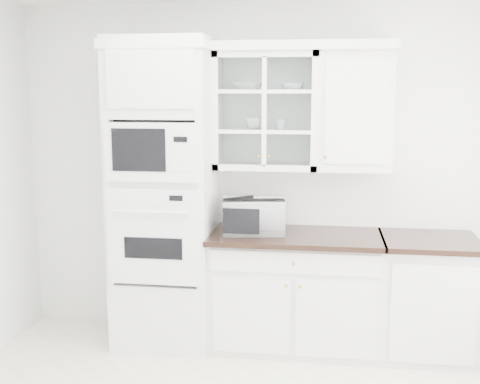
# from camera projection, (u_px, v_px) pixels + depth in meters

# --- Properties ---
(room_shell) EXTENTS (4.00, 3.50, 2.70)m
(room_shell) POSITION_uv_depth(u_px,v_px,m) (242.00, 129.00, 3.54)
(room_shell) COLOR white
(room_shell) RESTS_ON ground
(oven_column) EXTENTS (0.76, 0.68, 2.40)m
(oven_column) POSITION_uv_depth(u_px,v_px,m) (165.00, 195.00, 4.70)
(oven_column) COLOR white
(oven_column) RESTS_ON ground
(base_cabinet_run) EXTENTS (1.32, 0.67, 0.92)m
(base_cabinet_run) POSITION_uv_depth(u_px,v_px,m) (295.00, 290.00, 4.71)
(base_cabinet_run) COLOR white
(base_cabinet_run) RESTS_ON ground
(extra_base_cabinet) EXTENTS (0.72, 0.67, 0.92)m
(extra_base_cabinet) POSITION_uv_depth(u_px,v_px,m) (427.00, 296.00, 4.57)
(extra_base_cabinet) COLOR white
(extra_base_cabinet) RESTS_ON ground
(upper_cabinet_glass) EXTENTS (0.80, 0.33, 0.90)m
(upper_cabinet_glass) POSITION_uv_depth(u_px,v_px,m) (266.00, 111.00, 4.65)
(upper_cabinet_glass) COLOR white
(upper_cabinet_glass) RESTS_ON room_shell
(upper_cabinet_solid) EXTENTS (0.55, 0.33, 0.90)m
(upper_cabinet_solid) POSITION_uv_depth(u_px,v_px,m) (355.00, 111.00, 4.55)
(upper_cabinet_solid) COLOR white
(upper_cabinet_solid) RESTS_ON room_shell
(crown_molding) EXTENTS (2.14, 0.38, 0.07)m
(crown_molding) POSITION_uv_depth(u_px,v_px,m) (253.00, 47.00, 4.56)
(crown_molding) COLOR white
(crown_molding) RESTS_ON room_shell
(countertop_microwave) EXTENTS (0.52, 0.46, 0.27)m
(countertop_microwave) POSITION_uv_depth(u_px,v_px,m) (253.00, 215.00, 4.64)
(countertop_microwave) COLOR white
(countertop_microwave) RESTS_ON base_cabinet_run
(bowl_a) EXTENTS (0.28, 0.28, 0.06)m
(bowl_a) POSITION_uv_depth(u_px,v_px,m) (248.00, 86.00, 4.65)
(bowl_a) COLOR white
(bowl_a) RESTS_ON upper_cabinet_glass
(bowl_b) EXTENTS (0.19, 0.19, 0.05)m
(bowl_b) POSITION_uv_depth(u_px,v_px,m) (292.00, 87.00, 4.59)
(bowl_b) COLOR white
(bowl_b) RESTS_ON upper_cabinet_glass
(cup_a) EXTENTS (0.14, 0.14, 0.09)m
(cup_a) POSITION_uv_depth(u_px,v_px,m) (253.00, 123.00, 4.69)
(cup_a) COLOR white
(cup_a) RESTS_ON upper_cabinet_glass
(cup_b) EXTENTS (0.10, 0.10, 0.08)m
(cup_b) POSITION_uv_depth(u_px,v_px,m) (281.00, 124.00, 4.63)
(cup_b) COLOR white
(cup_b) RESTS_ON upper_cabinet_glass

